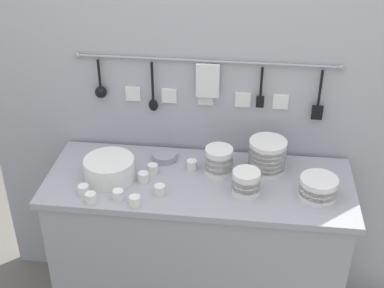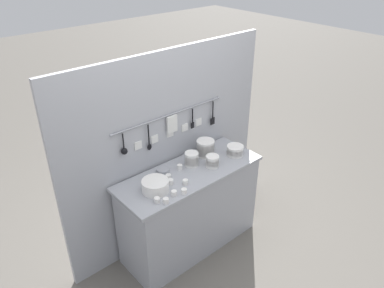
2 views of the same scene
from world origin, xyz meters
name	(u,v)px [view 1 (image 1 of 2)]	position (x,y,z in m)	size (l,w,h in m)	color
counter	(198,252)	(0.00, 0.00, 0.43)	(1.36, 0.52, 0.85)	#9EA0A8
back_wall	(206,130)	(0.00, 0.29, 0.94)	(2.16, 0.09, 1.88)	#A8AAB2
bowl_stack_nested_right	(246,182)	(0.21, -0.07, 0.91)	(0.12, 0.12, 0.11)	white
bowl_stack_wide_centre	(318,188)	(0.51, -0.06, 0.90)	(0.16, 0.16, 0.09)	white
bowl_stack_back_corner	(267,156)	(0.30, 0.12, 0.93)	(0.17, 0.17, 0.15)	white
bowl_stack_short_front	(219,161)	(0.08, 0.07, 0.92)	(0.12, 0.12, 0.13)	white
plate_stack	(110,169)	(-0.39, -0.03, 0.90)	(0.22, 0.22, 0.10)	white
steel_mixing_bowl	(165,156)	(-0.18, 0.15, 0.87)	(0.12, 0.12, 0.03)	#93969E
cup_back_left	(118,195)	(-0.32, -0.18, 0.88)	(0.05, 0.05, 0.04)	white
cup_beside_plates	(192,165)	(-0.04, 0.09, 0.88)	(0.05, 0.05, 0.04)	white
cup_mid_row	(160,190)	(-0.15, -0.12, 0.88)	(0.05, 0.05, 0.04)	white
cup_centre	(91,198)	(-0.43, -0.21, 0.88)	(0.05, 0.05, 0.04)	white
cup_front_left	(84,190)	(-0.48, -0.16, 0.88)	(0.05, 0.05, 0.04)	white
cup_by_caddy	(135,201)	(-0.24, -0.21, 0.88)	(0.05, 0.05, 0.04)	white
cup_front_right	(143,177)	(-0.24, -0.04, 0.88)	(0.05, 0.05, 0.04)	white
cup_back_right	(153,169)	(-0.21, 0.03, 0.88)	(0.05, 0.05, 0.04)	white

